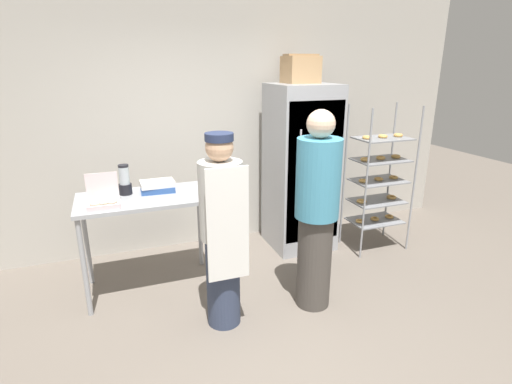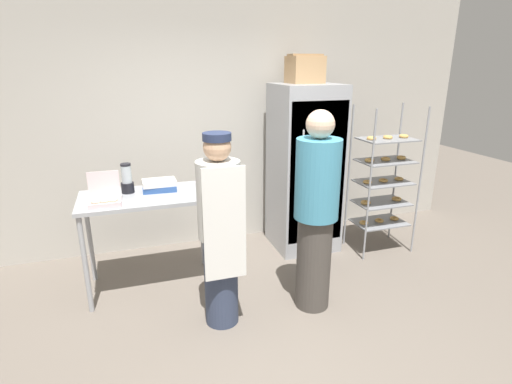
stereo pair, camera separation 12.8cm
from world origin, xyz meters
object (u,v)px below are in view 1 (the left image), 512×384
refrigerator (301,168)px  cardboard_storage_box (301,69)px  blender_pitcher (125,181)px  binder_stack (157,186)px  baking_rack (379,180)px  person_baker (222,231)px  person_customer (317,212)px  donut_box (103,202)px

refrigerator → cardboard_storage_box: cardboard_storage_box is taller
blender_pitcher → binder_stack: size_ratio=0.88×
baking_rack → person_baker: bearing=-158.7°
person_baker → cardboard_storage_box: bearing=45.1°
baking_rack → person_customer: (-1.25, -0.82, 0.07)m
donut_box → person_customer: size_ratio=0.16×
baking_rack → cardboard_storage_box: cardboard_storage_box is taller
cardboard_storage_box → person_customer: 1.77m
binder_stack → person_customer: bearing=-36.8°
refrigerator → donut_box: (-2.12, -0.57, 0.04)m
blender_pitcher → cardboard_storage_box: bearing=10.8°
refrigerator → person_customer: (-0.44, -1.19, -0.05)m
refrigerator → donut_box: 2.20m
refrigerator → donut_box: size_ratio=6.93×
blender_pitcher → refrigerator: bearing=7.9°
baking_rack → donut_box: (-2.93, -0.20, 0.16)m
baking_rack → person_customer: size_ratio=0.95×
blender_pitcher → baking_rack: bearing=-2.1°
refrigerator → baking_rack: bearing=-24.5°
donut_box → binder_stack: size_ratio=0.85×
refrigerator → person_baker: 1.73m
baking_rack → donut_box: 2.94m
binder_stack → cardboard_storage_box: (1.65, 0.39, 1.04)m
donut_box → person_baker: (0.86, -0.61, -0.15)m
baking_rack → binder_stack: 2.45m
binder_stack → person_baker: 0.97m
refrigerator → binder_stack: 1.67m
refrigerator → person_customer: bearing=-110.4°
binder_stack → cardboard_storage_box: size_ratio=0.88×
person_baker → person_customer: size_ratio=0.92×
binder_stack → person_customer: 1.50m
binder_stack → person_baker: size_ratio=0.20×
donut_box → binder_stack: donut_box is taller
baking_rack → binder_stack: bearing=178.3°
person_customer → binder_stack: bearing=143.2°
binder_stack → baking_rack: bearing=-1.7°
donut_box → binder_stack: (0.48, 0.28, 0.00)m
refrigerator → binder_stack: size_ratio=5.93×
refrigerator → person_customer: 1.27m
baking_rack → donut_box: size_ratio=6.13×
refrigerator → blender_pitcher: refrigerator is taller
person_customer → donut_box: bearing=159.7°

